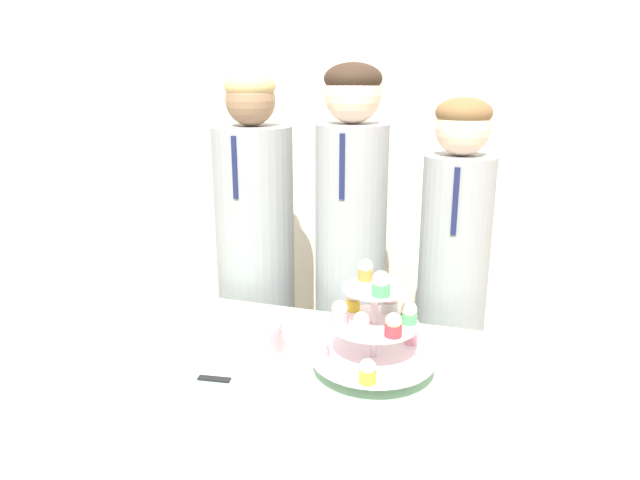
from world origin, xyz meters
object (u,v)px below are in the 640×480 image
Objects in this scene: cake_knife at (234,381)px; cupcake_stand at (374,328)px; round_cake at (251,335)px; student_2 at (450,306)px; student_0 at (256,281)px; student_1 at (350,280)px.

cake_knife is 0.40m from cupcake_stand.
round_cake is 0.79m from student_2.
student_0 is at bearing 135.37° from cupcake_stand.
student_0 is (-0.60, 0.59, -0.14)m from cupcake_stand.
student_0 is at bearing 112.15° from round_cake.
round_cake is 0.61m from student_1.
cupcake_stand is at bearing 17.53° from cake_knife.
student_2 is (0.50, 0.75, -0.02)m from cake_knife.
cake_knife is 0.90m from student_2.
cake_knife is at bearing -99.37° from student_1.
student_0 is (-0.26, 0.75, -0.01)m from cake_knife.
student_1 reaches higher than cupcake_stand.
cupcake_stand is 0.23× the size of student_2.
cupcake_stand is at bearing -104.78° from student_2.
student_1 is at bearing 76.65° from round_cake.
round_cake is at bearing 89.73° from cake_knife.
round_cake reaches higher than cake_knife.
round_cake is at bearing -67.85° from student_0.
student_2 is at bearing 75.22° from cupcake_stand.
student_2 reaches higher than cake_knife.
student_1 reaches higher than student_0.
student_1 reaches higher than cake_knife.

